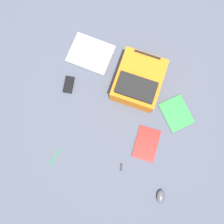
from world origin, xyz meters
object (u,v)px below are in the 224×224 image
computer_mouse (161,197)px  pen_black (54,157)px  backpack (138,81)px  power_brick (69,85)px  book_blue (176,113)px  book_comic (146,144)px  usb_stick (121,167)px  laptop (91,54)px

computer_mouse → pen_black: bearing=167.5°
backpack → power_brick: size_ratio=3.13×
power_brick → book_blue: bearing=8.2°
book_comic → pen_black: size_ratio=1.98×
book_comic → usb_stick: 0.27m
computer_mouse → laptop: bearing=122.7°
laptop → book_comic: (0.70, -0.50, -0.01)m
book_comic → power_brick: bearing=165.8°
book_comic → power_brick: size_ratio=2.03×
backpack → usb_stick: (0.14, -0.66, -0.09)m
pen_black → book_blue: bearing=43.0°
laptop → book_blue: 0.85m
backpack → book_comic: (0.25, -0.42, -0.09)m
computer_mouse → book_blue: bearing=83.9°
computer_mouse → usb_stick: size_ratio=1.77×
power_brick → usb_stick: size_ratio=2.42×
backpack → computer_mouse: (0.49, -0.74, -0.08)m
backpack → usb_stick: bearing=-78.2°
laptop → power_brick: size_ratio=2.61×
backpack → laptop: 0.47m
book_blue → usb_stick: (-0.24, -0.56, -0.00)m
book_blue → pen_black: (-0.74, -0.69, -0.00)m
backpack → laptop: (-0.45, 0.09, -0.08)m
book_comic → power_brick: power_brick is taller
laptop → book_blue: size_ratio=1.09×
backpack → usb_stick: size_ratio=7.57×
book_blue → book_comic: book_comic is taller
book_comic → power_brick: 0.78m
book_blue → power_brick: (-0.88, -0.13, 0.01)m
laptop → book_blue: (0.83, -0.18, -0.01)m
book_comic → pen_black: 0.72m
usb_stick → book_blue: bearing=66.7°
laptop → book_comic: size_ratio=1.29×
backpack → computer_mouse: size_ratio=4.28×
power_brick → computer_mouse: bearing=-27.2°
backpack → computer_mouse: bearing=-56.4°
usb_stick → computer_mouse: bearing=-12.7°
backpack → book_blue: (0.38, -0.10, -0.09)m
computer_mouse → usb_stick: 0.36m
power_brick → usb_stick: (0.64, -0.43, -0.01)m
laptop → book_blue: laptop is taller
book_blue → computer_mouse: size_ratio=3.27×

